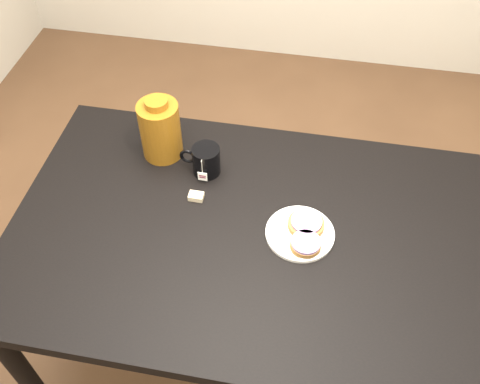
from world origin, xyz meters
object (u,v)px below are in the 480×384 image
at_px(plate, 300,233).
at_px(teabag_pouch, 196,196).
at_px(bagel_package, 160,129).
at_px(mug, 206,160).
at_px(table, 248,248).
at_px(bagel_front, 306,244).
at_px(bagel_back, 306,224).

distance_m(plate, teabag_pouch, 0.34).
distance_m(teabag_pouch, bagel_package, 0.25).
bearing_deg(mug, table, -49.03).
relative_size(table, bagel_front, 13.28).
distance_m(mug, bagel_package, 0.18).
xyz_separation_m(table, teabag_pouch, (-0.18, 0.09, 0.09)).
relative_size(table, bagel_package, 6.37).
bearing_deg(plate, table, -174.46).
bearing_deg(bagel_package, table, -39.28).
distance_m(mug, teabag_pouch, 0.12).
height_order(teabag_pouch, bagel_package, bagel_package).
height_order(bagel_back, teabag_pouch, bagel_back).
xyz_separation_m(bagel_back, bagel_front, (0.01, -0.07, 0.00)).
distance_m(bagel_back, bagel_front, 0.07).
height_order(table, bagel_front, bagel_front).
bearing_deg(mug, bagel_front, -33.86).
bearing_deg(bagel_package, bagel_front, -31.29).
bearing_deg(teabag_pouch, mug, 87.75).
height_order(mug, teabag_pouch, mug).
xyz_separation_m(teabag_pouch, bagel_package, (-0.15, 0.18, 0.09)).
height_order(plate, mug, mug).
bearing_deg(mug, teabag_pouch, -90.41).
bearing_deg(bagel_front, teabag_pouch, 159.71).
xyz_separation_m(table, mug, (-0.17, 0.21, 0.13)).
distance_m(bagel_front, mug, 0.42).
xyz_separation_m(plate, bagel_back, (0.01, 0.03, 0.02)).
xyz_separation_m(bagel_back, teabag_pouch, (-0.34, 0.05, -0.01)).
bearing_deg(bagel_back, table, -166.34).
bearing_deg(bagel_front, plate, 112.40).
bearing_deg(teabag_pouch, table, -28.08).
bearing_deg(bagel_package, bagel_back, -25.02).
bearing_deg(bagel_back, bagel_package, 154.98).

